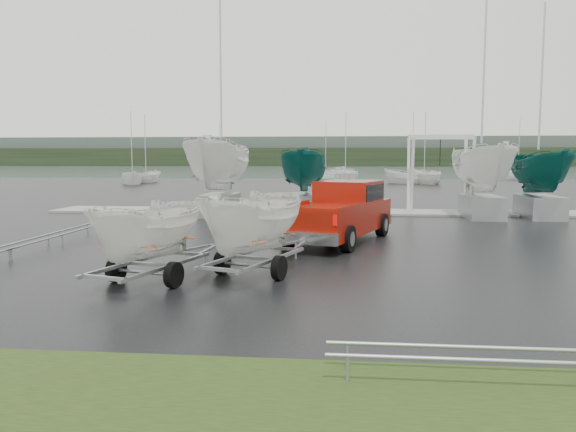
% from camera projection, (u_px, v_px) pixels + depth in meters
% --- Properties ---
extents(ground_plane, '(120.00, 120.00, 0.00)m').
position_uv_depth(ground_plane, '(319.00, 254.00, 17.17)').
color(ground_plane, black).
rests_on(ground_plane, ground).
extents(lake, '(300.00, 300.00, 0.00)m').
position_uv_depth(lake, '(340.00, 172.00, 116.14)').
color(lake, gray).
rests_on(lake, ground).
extents(grass_verge, '(40.00, 40.00, 0.00)m').
position_uv_depth(grass_verge, '(277.00, 422.00, 6.28)').
color(grass_verge, '#1F3012').
rests_on(grass_verge, ground).
extents(dock, '(30.00, 3.00, 0.12)m').
position_uv_depth(dock, '(330.00, 212.00, 30.03)').
color(dock, '#979791').
rests_on(dock, ground).
extents(treeline, '(300.00, 8.00, 6.00)m').
position_uv_depth(treeline, '(342.00, 157.00, 185.10)').
color(treeline, black).
rests_on(treeline, ground).
extents(far_hill, '(300.00, 6.00, 10.00)m').
position_uv_depth(far_hill, '(342.00, 151.00, 192.81)').
color(far_hill, '#4C5651').
rests_on(far_hill, ground).
extents(pickup_truck, '(4.08, 6.66, 2.10)m').
position_uv_depth(pickup_truck, '(342.00, 210.00, 19.99)').
color(pickup_truck, maroon).
rests_on(pickup_truck, ground).
extents(trailer_hitched, '(2.29, 3.79, 4.80)m').
position_uv_depth(trailer_hitched, '(253.00, 171.00, 13.80)').
color(trailer_hitched, '#96989E').
rests_on(trailer_hitched, ground).
extents(trailer_parked, '(2.12, 3.79, 4.33)m').
position_uv_depth(trailer_parked, '(147.00, 183.00, 12.98)').
color(trailer_parked, '#96989E').
rests_on(trailer_parked, ground).
extents(boat_hoist, '(3.30, 2.18, 4.12)m').
position_uv_depth(boat_hoist, '(440.00, 163.00, 29.20)').
color(boat_hoist, silver).
rests_on(boat_hoist, ground).
extents(keelboat_0, '(2.77, 3.20, 10.95)m').
position_uv_depth(keelboat_0, '(219.00, 128.00, 28.13)').
color(keelboat_0, '#96989E').
rests_on(keelboat_0, ground).
extents(keelboat_1, '(2.24, 3.20, 7.06)m').
position_uv_depth(keelboat_1, '(305.00, 146.00, 28.00)').
color(keelboat_1, '#96989E').
rests_on(keelboat_1, ground).
extents(keelboat_2, '(2.48, 3.20, 10.65)m').
position_uv_depth(keelboat_2, '(484.00, 137.00, 26.92)').
color(keelboat_2, '#96989E').
rests_on(keelboat_2, ground).
extents(keelboat_3, '(2.17, 3.20, 10.34)m').
position_uv_depth(keelboat_3, '(542.00, 148.00, 26.99)').
color(keelboat_3, '#96989E').
rests_on(keelboat_3, ground).
extents(mast_rack_0, '(0.56, 6.50, 0.06)m').
position_uv_depth(mast_rack_0, '(55.00, 235.00, 19.00)').
color(mast_rack_0, '#96989E').
rests_on(mast_rack_0, ground).
extents(moored_boat_0, '(2.92, 2.95, 10.94)m').
position_uv_depth(moored_boat_0, '(133.00, 184.00, 61.77)').
color(moored_boat_0, silver).
rests_on(moored_boat_0, ground).
extents(moored_boat_1, '(2.92, 2.98, 11.58)m').
position_uv_depth(moored_boat_1, '(345.00, 183.00, 63.42)').
color(moored_boat_1, silver).
rests_on(moored_boat_1, ground).
extents(moored_boat_2, '(2.96, 3.01, 11.33)m').
position_uv_depth(moored_boat_2, '(424.00, 184.00, 62.68)').
color(moored_boat_2, silver).
rests_on(moored_boat_2, ground).
extents(moored_boat_3, '(3.12, 3.16, 11.14)m').
position_uv_depth(moored_boat_3, '(518.00, 180.00, 73.87)').
color(moored_boat_3, silver).
rests_on(moored_boat_3, ground).
extents(moored_boat_4, '(3.60, 3.55, 11.62)m').
position_uv_depth(moored_boat_4, '(220.00, 177.00, 81.93)').
color(moored_boat_4, silver).
rests_on(moored_boat_4, ground).
extents(moored_boat_5, '(3.39, 3.36, 11.26)m').
position_uv_depth(moored_boat_5, '(326.00, 178.00, 79.17)').
color(moored_boat_5, silver).
rests_on(moored_boat_5, ground).
extents(moored_boat_6, '(2.43, 2.48, 10.85)m').
position_uv_depth(moored_boat_6, '(146.00, 182.00, 65.64)').
color(moored_boat_6, silver).
rests_on(moored_boat_6, ground).
extents(moored_boat_7, '(3.47, 3.44, 11.37)m').
position_uv_depth(moored_boat_7, '(412.00, 184.00, 62.89)').
color(moored_boat_7, silver).
rests_on(moored_boat_7, ground).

